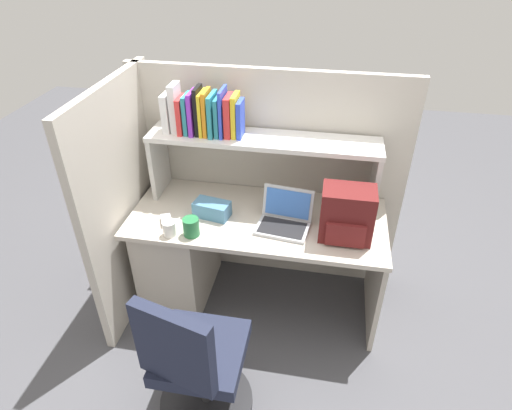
{
  "coord_description": "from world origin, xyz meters",
  "views": [
    {
      "loc": [
        0.39,
        -2.19,
        2.31
      ],
      "look_at": [
        0.0,
        -0.05,
        0.85
      ],
      "focal_mm": 30.51,
      "sensor_mm": 36.0,
      "label": 1
    }
  ],
  "objects_px": {
    "snack_canister": "(191,227)",
    "laptop": "(285,219)",
    "paper_cup": "(169,229)",
    "computer_mouse": "(166,220)",
    "office_chair": "(196,367)",
    "backpack": "(347,215)",
    "tissue_box": "(212,209)"
  },
  "relations": [
    {
      "from": "laptop",
      "to": "tissue_box",
      "type": "xyz_separation_m",
      "value": [
        -0.46,
        0.02,
        -0.0
      ]
    },
    {
      "from": "office_chair",
      "to": "backpack",
      "type": "bearing_deg",
      "value": -116.35
    },
    {
      "from": "snack_canister",
      "to": "laptop",
      "type": "bearing_deg",
      "value": 19.5
    },
    {
      "from": "snack_canister",
      "to": "office_chair",
      "type": "xyz_separation_m",
      "value": [
        0.2,
        -0.65,
        -0.39
      ]
    },
    {
      "from": "backpack",
      "to": "laptop",
      "type": "bearing_deg",
      "value": 173.0
    },
    {
      "from": "laptop",
      "to": "computer_mouse",
      "type": "relative_size",
      "value": 3.26
    },
    {
      "from": "tissue_box",
      "to": "office_chair",
      "type": "xyz_separation_m",
      "value": [
        0.13,
        -0.85,
        -0.39
      ]
    },
    {
      "from": "laptop",
      "to": "snack_canister",
      "type": "height_order",
      "value": "laptop"
    },
    {
      "from": "laptop",
      "to": "computer_mouse",
      "type": "height_order",
      "value": "laptop"
    },
    {
      "from": "snack_canister",
      "to": "office_chair",
      "type": "bearing_deg",
      "value": -73.11
    },
    {
      "from": "computer_mouse",
      "to": "office_chair",
      "type": "distance_m",
      "value": 0.9
    },
    {
      "from": "backpack",
      "to": "computer_mouse",
      "type": "height_order",
      "value": "backpack"
    },
    {
      "from": "laptop",
      "to": "computer_mouse",
      "type": "xyz_separation_m",
      "value": [
        -0.72,
        -0.1,
        -0.03
      ]
    },
    {
      "from": "snack_canister",
      "to": "office_chair",
      "type": "distance_m",
      "value": 0.78
    },
    {
      "from": "backpack",
      "to": "snack_canister",
      "type": "height_order",
      "value": "backpack"
    },
    {
      "from": "laptop",
      "to": "backpack",
      "type": "bearing_deg",
      "value": -7.0
    },
    {
      "from": "backpack",
      "to": "snack_canister",
      "type": "bearing_deg",
      "value": -170.86
    },
    {
      "from": "computer_mouse",
      "to": "tissue_box",
      "type": "bearing_deg",
      "value": -0.39
    },
    {
      "from": "computer_mouse",
      "to": "snack_canister",
      "type": "relative_size",
      "value": 0.92
    },
    {
      "from": "computer_mouse",
      "to": "tissue_box",
      "type": "relative_size",
      "value": 0.47
    },
    {
      "from": "laptop",
      "to": "office_chair",
      "type": "xyz_separation_m",
      "value": [
        -0.33,
        -0.83,
        -0.39
      ]
    },
    {
      "from": "laptop",
      "to": "paper_cup",
      "type": "distance_m",
      "value": 0.69
    },
    {
      "from": "paper_cup",
      "to": "tissue_box",
      "type": "height_order",
      "value": "tissue_box"
    },
    {
      "from": "backpack",
      "to": "paper_cup",
      "type": "bearing_deg",
      "value": -170.55
    },
    {
      "from": "computer_mouse",
      "to": "office_chair",
      "type": "relative_size",
      "value": 0.11
    },
    {
      "from": "snack_canister",
      "to": "paper_cup",
      "type": "bearing_deg",
      "value": -168.38
    },
    {
      "from": "backpack",
      "to": "office_chair",
      "type": "height_order",
      "value": "backpack"
    },
    {
      "from": "laptop",
      "to": "tissue_box",
      "type": "bearing_deg",
      "value": 177.23
    },
    {
      "from": "computer_mouse",
      "to": "paper_cup",
      "type": "bearing_deg",
      "value": -86.21
    },
    {
      "from": "computer_mouse",
      "to": "tissue_box",
      "type": "xyz_separation_m",
      "value": [
        0.26,
        0.12,
        0.03
      ]
    },
    {
      "from": "tissue_box",
      "to": "backpack",
      "type": "bearing_deg",
      "value": 5.58
    },
    {
      "from": "paper_cup",
      "to": "snack_canister",
      "type": "xyz_separation_m",
      "value": [
        0.13,
        0.03,
        0.01
      ]
    }
  ]
}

